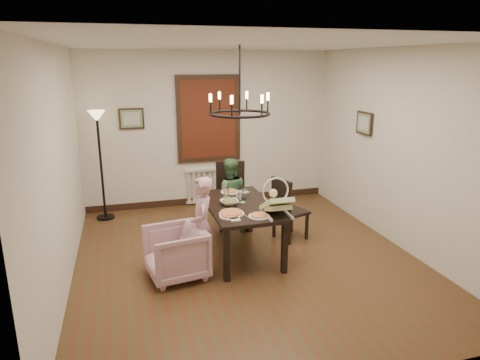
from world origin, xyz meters
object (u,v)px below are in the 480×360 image
chair_far (232,196)px  drinking_glass (240,198)px  seated_man (229,201)px  dining_table (240,210)px  elderly_woman (202,234)px  armchair (176,253)px  chair_right (291,208)px  baby_bouncer (277,202)px  floor_lamp (101,167)px

chair_far → drinking_glass: 0.96m
chair_far → seated_man: 0.15m
drinking_glass → seated_man: bearing=86.2°
dining_table → chair_far: 1.00m
seated_man → drinking_glass: (-0.05, -0.79, 0.30)m
elderly_woman → drinking_glass: size_ratio=8.25×
armchair → chair_right: bearing=102.9°
armchair → drinking_glass: 1.18m
seated_man → baby_bouncer: size_ratio=1.93×
floor_lamp → seated_man: bearing=-29.8°
baby_bouncer → drinking_glass: (-0.32, 0.60, -0.10)m
seated_man → armchair: bearing=61.3°
dining_table → floor_lamp: floor_lamp is taller
chair_right → floor_lamp: bearing=40.0°
armchair → elderly_woman: bearing=87.8°
seated_man → floor_lamp: (-1.92, 1.10, 0.41)m
chair_right → drinking_glass: 0.95m
elderly_woman → seated_man: bearing=159.6°
armchair → elderly_woman: 0.40m
chair_far → armchair: size_ratio=1.50×
chair_right → baby_bouncer: size_ratio=1.92×
chair_far → chair_right: size_ratio=1.09×
armchair → drinking_glass: size_ratio=5.64×
chair_right → seated_man: seated_man is taller
elderly_woman → floor_lamp: size_ratio=0.57×
dining_table → armchair: 1.09m
elderly_woman → baby_bouncer: bearing=89.3°
baby_bouncer → seated_man: bearing=101.4°
elderly_woman → drinking_glass: 0.81m
armchair → dining_table: bearing=105.7°
seated_man → drinking_glass: seated_man is taller
chair_far → seated_man: (-0.08, -0.13, -0.04)m
chair_far → floor_lamp: (-2.00, 0.97, 0.37)m
dining_table → chair_right: bearing=18.2°
armchair → drinking_glass: (0.96, 0.51, 0.47)m
drinking_glass → baby_bouncer: bearing=-62.0°
chair_far → chair_right: chair_far is taller
elderly_woman → floor_lamp: bearing=-144.4°
chair_right → floor_lamp: (-2.74, 1.65, 0.42)m
armchair → elderly_woman: (0.34, 0.04, 0.20)m
seated_man → elderly_woman: bearing=71.2°
armchair → seated_man: 1.65m
chair_right → armchair: 1.98m
floor_lamp → drinking_glass: bearing=-45.4°
chair_right → floor_lamp: floor_lamp is taller
chair_right → chair_far: bearing=28.6°
dining_table → armchair: dining_table is taller
chair_far → drinking_glass: bearing=-91.6°
baby_bouncer → dining_table: bearing=122.5°
chair_right → seated_man: size_ratio=0.99×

